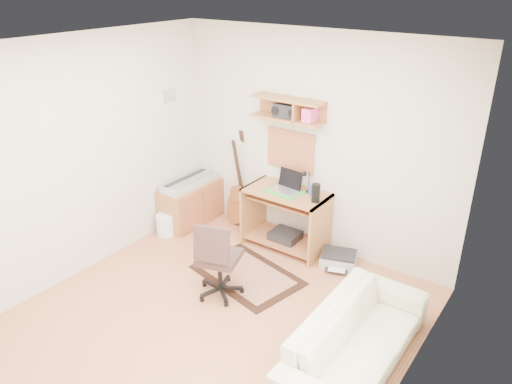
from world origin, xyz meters
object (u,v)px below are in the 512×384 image
Objects in this scene: desk at (286,219)px; cabinet at (191,203)px; printer at (339,259)px; task_chair at (219,257)px; sofa at (357,331)px.

desk is 1.11× the size of cabinet.
cabinet is 2.22× the size of printer.
task_chair is at bearing -91.39° from desk.
sofa is at bearing -40.56° from desk.
printer is at bearing -0.26° from desk.
desk is at bearing 70.97° from task_chair.
cabinet is (-1.37, 1.06, -0.18)m from task_chair.
sofa is at bearing -21.48° from cabinet.
desk is 0.79m from printer.
desk is 1.11× the size of task_chair.
desk is 2.06m from sofa.
sofa reaches higher than printer.
desk reaches higher than sofa.
sofa is at bearing -77.09° from printer.
desk is 0.56× the size of sofa.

